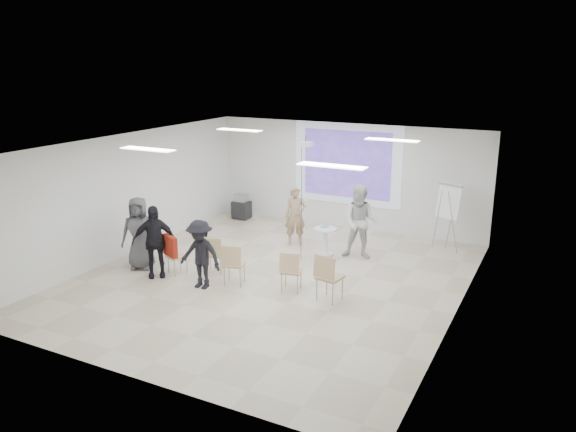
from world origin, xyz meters
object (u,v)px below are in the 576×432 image
at_px(pedestal_table, 325,240).
at_px(audience_mid, 200,250).
at_px(chair_left_inner, 214,252).
at_px(chair_right_far, 328,274).
at_px(laptop, 215,253).
at_px(chair_center, 233,262).
at_px(audience_left, 154,236).
at_px(player_right, 361,218).
at_px(flipchart_easel, 449,202).
at_px(av_cart, 241,207).
at_px(audience_outer, 139,229).
at_px(player_left, 295,212).
at_px(chair_right_inner, 291,269).
at_px(chair_far_left, 153,239).
at_px(chair_left_mid, 174,254).

distance_m(pedestal_table, audience_mid, 3.50).
distance_m(chair_left_inner, audience_mid, 0.90).
xyz_separation_m(chair_right_far, laptop, (-2.92, 0.35, -0.12)).
relative_size(chair_center, audience_left, 0.49).
bearing_deg(chair_center, audience_mid, -160.85).
relative_size(chair_left_inner, audience_mid, 0.51).
bearing_deg(player_right, flipchart_easel, 27.83).
bearing_deg(player_right, audience_left, -151.60).
xyz_separation_m(chair_right_far, av_cart, (-4.72, 4.43, -0.24)).
bearing_deg(audience_left, pedestal_table, 8.36).
height_order(player_right, flipchart_easel, player_right).
bearing_deg(chair_center, flipchart_easel, 34.63).
relative_size(pedestal_table, av_cart, 0.99).
relative_size(audience_outer, flipchart_easel, 1.10).
bearing_deg(laptop, av_cart, -84.80).
xyz_separation_m(player_right, audience_mid, (-2.37, -3.30, -0.16)).
bearing_deg(pedestal_table, player_right, 12.83).
xyz_separation_m(pedestal_table, player_left, (-1.02, 0.39, 0.49)).
distance_m(chair_right_inner, av_cart, 5.81).
xyz_separation_m(chair_right_far, audience_left, (-3.97, -0.48, 0.35)).
height_order(pedestal_table, flipchart_easel, flipchart_easel).
bearing_deg(chair_right_inner, chair_far_left, 164.20).
height_order(chair_right_inner, audience_outer, audience_outer).
height_order(pedestal_table, chair_far_left, chair_far_left).
height_order(player_left, chair_left_inner, player_left).
bearing_deg(pedestal_table, laptop, -128.63).
relative_size(laptop, av_cart, 0.42).
relative_size(chair_far_left, audience_left, 0.51).
distance_m(audience_left, audience_mid, 1.30).
bearing_deg(chair_right_inner, pedestal_table, 82.98).
height_order(player_left, audience_mid, player_left).
xyz_separation_m(pedestal_table, audience_outer, (-3.48, -2.77, 0.55)).
bearing_deg(chair_right_inner, laptop, 159.36).
bearing_deg(chair_right_far, chair_right_inner, -176.61).
bearing_deg(chair_right_inner, chair_left_mid, 171.92).
height_order(pedestal_table, chair_right_inner, chair_right_inner).
bearing_deg(av_cart, audience_left, -82.47).
relative_size(laptop, audience_mid, 0.19).
relative_size(chair_left_mid, audience_left, 0.43).
distance_m(chair_center, laptop, 0.94).
distance_m(chair_left_mid, laptop, 0.92).
distance_m(audience_outer, av_cart, 4.68).
bearing_deg(laptop, pedestal_table, -147.31).
relative_size(chair_far_left, laptop, 3.00).
bearing_deg(laptop, audience_mid, 86.02).
height_order(pedestal_table, chair_center, chair_center).
bearing_deg(chair_center, audience_outer, 164.95).
relative_size(player_right, chair_far_left, 2.13).
bearing_deg(audience_mid, player_left, 81.63).
bearing_deg(chair_left_mid, pedestal_table, 71.53).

